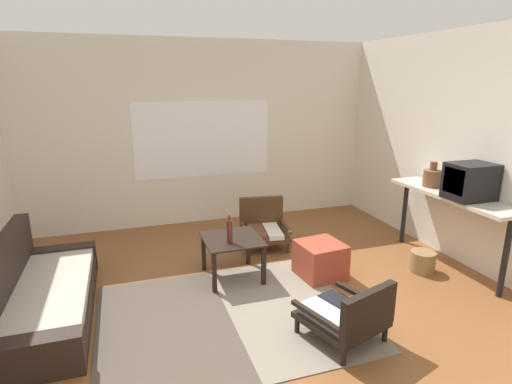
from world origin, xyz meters
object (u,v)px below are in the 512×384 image
(wicker_basket, at_px, (422,261))
(armchair_striped_foreground, at_px, (348,315))
(crt_television, at_px, (470,181))
(ottoman_orange, at_px, (320,260))
(clay_vase, at_px, (432,177))
(couch, at_px, (37,296))
(coffee_table, at_px, (232,245))
(glass_bottle, at_px, (230,231))
(armchair_by_window, at_px, (263,226))
(console_shelf, at_px, (451,202))

(wicker_basket, bearing_deg, armchair_striped_foreground, -149.25)
(crt_television, bearing_deg, ottoman_orange, 164.43)
(armchair_striped_foreground, distance_m, wicker_basket, 1.75)
(armchair_striped_foreground, distance_m, ottoman_orange, 1.19)
(armchair_striped_foreground, height_order, wicker_basket, armchair_striped_foreground)
(crt_television, relative_size, clay_vase, 1.52)
(armchair_striped_foreground, bearing_deg, crt_television, 21.24)
(couch, relative_size, coffee_table, 3.04)
(ottoman_orange, xyz_separation_m, wicker_basket, (1.17, -0.25, -0.08))
(couch, relative_size, ottoman_orange, 4.17)
(clay_vase, bearing_deg, ottoman_orange, -174.87)
(clay_vase, distance_m, glass_bottle, 2.54)
(couch, height_order, glass_bottle, glass_bottle)
(armchair_striped_foreground, height_order, clay_vase, clay_vase)
(crt_television, height_order, wicker_basket, crt_television)
(ottoman_orange, bearing_deg, armchair_striped_foreground, -105.93)
(couch, relative_size, clay_vase, 6.39)
(coffee_table, distance_m, clay_vase, 2.54)
(armchair_by_window, height_order, crt_television, crt_television)
(clay_vase, distance_m, wicker_basket, 1.02)
(armchair_striped_foreground, distance_m, clay_vase, 2.37)
(console_shelf, height_order, wicker_basket, console_shelf)
(armchair_striped_foreground, distance_m, console_shelf, 2.15)
(armchair_by_window, bearing_deg, coffee_table, -129.12)
(coffee_table, relative_size, armchair_striped_foreground, 0.83)
(couch, xyz_separation_m, coffee_table, (1.90, 0.22, 0.16))
(glass_bottle, bearing_deg, coffee_table, 63.51)
(console_shelf, xyz_separation_m, glass_bottle, (-2.51, 0.37, -0.19))
(ottoman_orange, bearing_deg, crt_television, -15.57)
(crt_television, distance_m, glass_bottle, 2.63)
(armchair_by_window, relative_size, crt_television, 1.46)
(armchair_striped_foreground, xyz_separation_m, wicker_basket, (1.50, 0.89, -0.14))
(clay_vase, bearing_deg, couch, -179.15)
(armchair_by_window, height_order, glass_bottle, glass_bottle)
(crt_television, height_order, clay_vase, crt_television)
(coffee_table, bearing_deg, glass_bottle, -116.49)
(coffee_table, distance_m, armchair_by_window, 1.01)
(crt_television, bearing_deg, console_shelf, 89.20)
(ottoman_orange, height_order, glass_bottle, glass_bottle)
(coffee_table, xyz_separation_m, console_shelf, (2.46, -0.49, 0.41))
(ottoman_orange, height_order, console_shelf, console_shelf)
(console_shelf, height_order, clay_vase, clay_vase)
(couch, distance_m, crt_television, 4.47)
(ottoman_orange, bearing_deg, console_shelf, -7.46)
(armchair_by_window, xyz_separation_m, ottoman_orange, (0.29, -1.07, -0.07))
(crt_television, bearing_deg, armchair_by_window, 140.55)
(console_shelf, bearing_deg, crt_television, -90.80)
(ottoman_orange, distance_m, wicker_basket, 1.20)
(armchair_striped_foreground, distance_m, crt_television, 2.15)
(couch, height_order, wicker_basket, couch)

